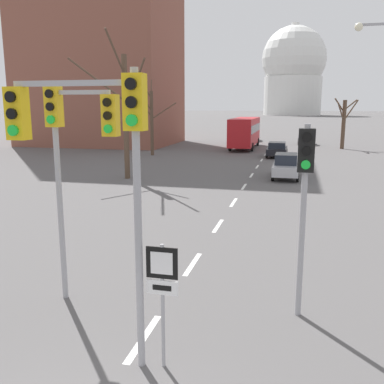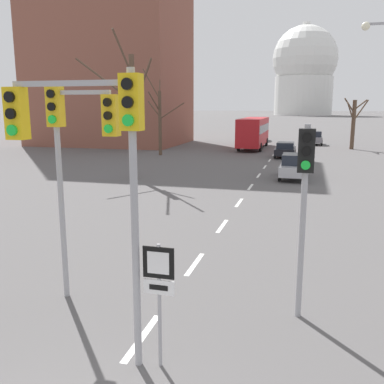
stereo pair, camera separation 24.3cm
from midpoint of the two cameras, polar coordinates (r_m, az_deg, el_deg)
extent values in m
cube|color=silver|center=(9.80, -7.20, -18.74)|extent=(0.16, 2.00, 0.01)
cube|color=silver|center=(13.68, -0.43, -9.58)|extent=(0.16, 2.00, 0.01)
cube|color=silver|center=(17.86, 3.10, -4.52)|extent=(0.16, 2.00, 0.01)
cube|color=silver|center=(22.16, 5.25, -1.39)|extent=(0.16, 2.00, 0.01)
cube|color=silver|center=(26.53, 6.69, 0.72)|extent=(0.16, 2.00, 0.01)
cube|color=silver|center=(30.94, 7.72, 2.23)|extent=(0.16, 2.00, 0.01)
cube|color=silver|center=(35.37, 8.50, 3.36)|extent=(0.16, 2.00, 0.01)
cube|color=silver|center=(39.81, 9.10, 4.24)|extent=(0.16, 2.00, 0.01)
cube|color=silver|center=(44.27, 9.59, 4.94)|extent=(0.16, 2.00, 0.01)
cube|color=silver|center=(48.73, 9.98, 5.51)|extent=(0.16, 2.00, 0.01)
cylinder|color=#9E9EA3|center=(7.82, -8.08, -4.56)|extent=(0.14, 0.14, 5.55)
cube|color=yellow|center=(7.52, -8.56, 11.75)|extent=(0.36, 0.28, 0.96)
cylinder|color=black|center=(7.37, -9.14, 14.05)|extent=(0.20, 0.06, 0.20)
cylinder|color=black|center=(7.36, -9.06, 11.74)|extent=(0.20, 0.06, 0.20)
cylinder|color=green|center=(7.36, -8.99, 9.42)|extent=(0.20, 0.06, 0.20)
cube|color=#9E9EA3|center=(8.03, -16.49, 13.74)|extent=(2.30, 0.10, 0.10)
cube|color=yellow|center=(8.65, -23.00, 9.60)|extent=(0.36, 0.28, 0.96)
cylinder|color=black|center=(8.52, -23.85, 11.53)|extent=(0.20, 0.06, 0.20)
cylinder|color=black|center=(8.51, -23.69, 9.53)|extent=(0.20, 0.06, 0.20)
cylinder|color=green|center=(8.53, -23.53, 7.54)|extent=(0.20, 0.06, 0.20)
cylinder|color=#9E9EA3|center=(11.17, -17.87, -0.37)|extent=(0.14, 0.14, 5.47)
cube|color=gold|center=(10.95, -18.57, 10.74)|extent=(0.36, 0.28, 0.96)
cylinder|color=black|center=(10.81, -19.15, 12.28)|extent=(0.20, 0.06, 0.20)
cylinder|color=black|center=(10.81, -19.05, 10.70)|extent=(0.20, 0.06, 0.20)
cylinder|color=green|center=(10.82, -18.95, 9.13)|extent=(0.20, 0.06, 0.20)
cube|color=#9E9EA3|center=(10.59, -15.26, 12.71)|extent=(1.46, 0.10, 0.10)
cube|color=gold|center=(10.26, -11.49, 9.97)|extent=(0.36, 0.28, 0.96)
cylinder|color=black|center=(10.11, -11.97, 11.62)|extent=(0.20, 0.06, 0.20)
cylinder|color=black|center=(10.11, -11.90, 9.93)|extent=(0.20, 0.06, 0.20)
cylinder|color=green|center=(10.12, -11.83, 8.25)|extent=(0.20, 0.06, 0.20)
cylinder|color=#9E9EA3|center=(10.12, 13.84, -4.10)|extent=(0.14, 0.14, 4.52)
cube|color=black|center=(9.81, 14.31, 5.40)|extent=(0.36, 0.28, 0.96)
cylinder|color=black|center=(9.62, 14.40, 7.06)|extent=(0.20, 0.06, 0.20)
cylinder|color=black|center=(9.64, 14.31, 5.30)|extent=(0.20, 0.06, 0.20)
cylinder|color=green|center=(9.68, 14.23, 3.55)|extent=(0.20, 0.06, 0.20)
cylinder|color=#9E9EA3|center=(8.30, -4.78, -15.02)|extent=(0.07, 0.07, 2.45)
cube|color=black|center=(7.93, -4.93, -9.41)|extent=(0.60, 0.03, 0.60)
cube|color=white|center=(7.91, -4.97, -9.46)|extent=(0.42, 0.01, 0.42)
cube|color=white|center=(8.11, -4.87, -12.58)|extent=(0.60, 0.03, 0.28)
cube|color=black|center=(8.10, -4.91, -12.63)|extent=(0.36, 0.01, 0.10)
sphere|color=#F2EAC6|center=(21.07, 21.03, 19.86)|extent=(0.36, 0.36, 0.36)
cube|color=silver|center=(61.51, 7.78, 7.43)|extent=(1.85, 4.38, 0.72)
cube|color=#1E232D|center=(61.25, 7.77, 8.01)|extent=(1.57, 2.10, 0.56)
cylinder|color=black|center=(62.98, 7.11, 7.21)|extent=(0.18, 0.65, 0.65)
cylinder|color=black|center=(62.80, 8.70, 7.15)|extent=(0.18, 0.65, 0.65)
cylinder|color=black|center=(60.29, 6.80, 7.03)|extent=(0.18, 0.65, 0.65)
cylinder|color=black|center=(60.10, 8.47, 6.97)|extent=(0.18, 0.65, 0.65)
cube|color=black|center=(42.45, 11.11, 5.45)|extent=(1.86, 4.44, 0.59)
cube|color=#1E232D|center=(42.17, 11.13, 6.19)|extent=(1.58, 2.13, 0.55)
cylinder|color=black|center=(43.89, 10.03, 5.29)|extent=(0.18, 0.65, 0.65)
cylinder|color=black|center=(43.82, 12.33, 5.19)|extent=(0.18, 0.65, 0.65)
cylinder|color=black|center=(41.16, 9.78, 4.90)|extent=(0.18, 0.65, 0.65)
cylinder|color=black|center=(41.08, 12.23, 4.79)|extent=(0.18, 0.65, 0.65)
cube|color=#B7B7BC|center=(30.11, 12.17, 3.13)|extent=(1.70, 4.43, 0.66)
cube|color=#1E232D|center=(29.80, 12.21, 4.35)|extent=(1.44, 2.13, 0.69)
cylinder|color=black|center=(31.54, 10.77, 2.95)|extent=(0.18, 0.71, 0.71)
cylinder|color=black|center=(31.50, 13.67, 2.82)|extent=(0.18, 0.71, 0.71)
cylinder|color=black|center=(28.83, 10.47, 2.17)|extent=(0.18, 0.71, 0.71)
cylinder|color=black|center=(28.79, 13.65, 2.03)|extent=(0.18, 0.71, 0.71)
cube|color=slate|center=(57.09, 14.77, 6.83)|extent=(1.79, 3.87, 0.67)
cube|color=#1E232D|center=(56.85, 14.81, 7.51)|extent=(1.53, 1.86, 0.71)
cylinder|color=black|center=(58.30, 13.90, 6.64)|extent=(0.18, 0.68, 0.68)
cylinder|color=black|center=(58.33, 15.57, 6.56)|extent=(0.18, 0.68, 0.68)
cylinder|color=black|center=(55.91, 13.90, 6.44)|extent=(0.18, 0.68, 0.68)
cylinder|color=black|center=(55.94, 15.64, 6.36)|extent=(0.18, 0.68, 0.68)
cube|color=red|center=(50.32, 6.92, 8.04)|extent=(2.50, 10.80, 3.00)
cube|color=black|center=(50.30, 6.93, 8.47)|extent=(2.52, 10.26, 0.90)
cylinder|color=black|center=(54.32, 6.10, 6.72)|extent=(0.26, 0.96, 0.96)
cylinder|color=black|center=(54.05, 8.64, 6.64)|extent=(0.26, 0.96, 0.96)
cylinder|color=black|center=(47.39, 4.96, 6.06)|extent=(0.26, 0.96, 0.96)
cylinder|color=black|center=(47.09, 7.86, 5.96)|extent=(0.26, 0.96, 0.96)
cylinder|color=brown|center=(29.33, -9.06, 9.73)|extent=(0.36, 0.36, 8.19)
cylinder|color=brown|center=(29.08, -8.03, 13.87)|extent=(1.38, 0.20, 2.56)
cylinder|color=brown|center=(28.40, -10.47, 17.87)|extent=(0.24, 2.55, 2.55)
cylinder|color=brown|center=(27.65, -7.68, 14.47)|extent=(2.31, 2.99, 2.50)
cylinder|color=brown|center=(29.61, -12.80, 14.38)|extent=(3.49, 1.29, 2.82)
cylinder|color=brown|center=(52.29, 19.42, 8.47)|extent=(0.44, 0.44, 5.52)
cylinder|color=brown|center=(51.86, 18.96, 10.86)|extent=(1.28, 0.87, 1.69)
cylinder|color=brown|center=(52.90, 20.34, 10.22)|extent=(1.64, 1.36, 2.35)
cylinder|color=brown|center=(52.65, 20.30, 10.88)|extent=(1.43, 0.91, 1.19)
cylinder|color=brown|center=(51.58, 19.09, 10.13)|extent=(0.99, 1.43, 2.10)
cylinder|color=brown|center=(43.15, -5.54, 9.08)|extent=(0.32, 0.32, 6.31)
cylinder|color=brown|center=(43.59, -6.73, 14.12)|extent=(1.89, 0.40, 2.97)
cylinder|color=brown|center=(43.78, -5.61, 13.55)|extent=(0.47, 1.31, 1.84)
cylinder|color=brown|center=(43.22, -3.91, 10.76)|extent=(2.24, 1.23, 1.65)
cylinder|color=brown|center=(43.44, -6.35, 10.95)|extent=(1.38, 0.36, 1.57)
cylinder|color=brown|center=(42.54, -6.35, 11.92)|extent=(0.68, 1.58, 1.88)
cylinder|color=silver|center=(228.14, 13.20, 12.34)|extent=(28.58, 28.58, 19.06)
sphere|color=silver|center=(229.23, 13.41, 16.90)|extent=(31.76, 31.76, 31.76)
cylinder|color=silver|center=(231.10, 13.59, 20.43)|extent=(3.81, 3.81, 5.56)
cube|color=brown|center=(58.30, -12.22, 20.68)|extent=(18.00, 14.00, 28.98)
camera|label=1|loc=(0.12, -90.68, -0.14)|focal=40.00mm
camera|label=2|loc=(0.12, 89.32, 0.14)|focal=40.00mm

